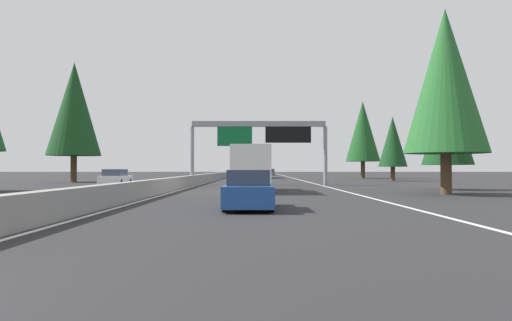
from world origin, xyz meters
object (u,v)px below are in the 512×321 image
at_px(conifer_right_near, 447,121).
at_px(conifer_right_mid, 393,142).
at_px(sedan_distant_b, 269,172).
at_px(conifer_right_foreground, 445,81).
at_px(oncoming_near, 116,178).
at_px(conifer_right_far, 363,131).
at_px(sedan_mid_center, 271,172).
at_px(bus_far_right, 256,167).
at_px(conifer_left_near, 74,109).
at_px(sign_gantry_overhead, 261,134).
at_px(box_truck_mid_right, 251,167).
at_px(sedan_far_left, 249,191).

bearing_deg(conifer_right_near, conifer_right_mid, -7.57).
bearing_deg(conifer_right_near, sedan_distant_b, 6.15).
bearing_deg(conifer_right_foreground, conifer_right_mid, -10.92).
xyz_separation_m(oncoming_near, conifer_right_foreground, (-12.85, -23.26, 5.99)).
bearing_deg(conifer_right_near, conifer_right_far, -4.26).
xyz_separation_m(oncoming_near, conifer_right_mid, (17.48, -29.11, 4.18)).
relative_size(sedan_mid_center, sedan_distant_b, 1.00).
distance_m(oncoming_near, conifer_right_foreground, 27.24).
relative_size(bus_far_right, conifer_right_far, 0.95).
distance_m(sedan_mid_center, sedan_distant_b, 21.07).
height_order(sedan_mid_center, conifer_left_near, conifer_left_near).
relative_size(oncoming_near, conifer_right_foreground, 0.40).
bearing_deg(bus_far_right, sign_gantry_overhead, -179.20).
distance_m(sign_gantry_overhead, sedan_mid_center, 64.97).
distance_m(box_truck_mid_right, conifer_left_near, 30.76).
xyz_separation_m(sign_gantry_overhead, conifer_right_foreground, (-15.57, -10.71, 1.98)).
bearing_deg(conifer_right_far, sedan_distant_b, 13.14).
bearing_deg(sedan_far_left, sedan_mid_center, -2.38).
relative_size(sign_gantry_overhead, sedan_far_left, 2.88).
bearing_deg(conifer_right_near, conifer_left_near, 60.71).
bearing_deg(conifer_right_far, sign_gantry_overhead, 151.14).
bearing_deg(oncoming_near, box_truck_mid_right, 51.73).
height_order(conifer_right_foreground, conifer_right_far, conifer_right_far).
distance_m(sedan_far_left, conifer_right_far, 57.67).
height_order(conifer_right_near, conifer_right_mid, conifer_right_near).
height_order(oncoming_near, conifer_right_far, conifer_right_far).
distance_m(sign_gantry_overhead, bus_far_right, 32.43).
bearing_deg(sedan_far_left, box_truck_mid_right, 0.18).
height_order(box_truck_mid_right, conifer_right_far, conifer_right_far).
relative_size(sign_gantry_overhead, conifer_left_near, 0.93).
height_order(sedan_distant_b, conifer_right_foreground, conifer_right_foreground).
distance_m(conifer_right_near, conifer_right_far, 39.08).
xyz_separation_m(box_truck_mid_right, sedan_mid_center, (76.81, -3.78, -0.93)).
bearing_deg(conifer_left_near, sign_gantry_overhead, -115.14).
height_order(box_truck_mid_right, sedan_mid_center, box_truck_mid_right).
xyz_separation_m(sedan_mid_center, conifer_right_mid, (-50.01, -13.52, 4.18)).
height_order(sign_gantry_overhead, conifer_right_near, conifer_right_near).
distance_m(sedan_far_left, conifer_right_mid, 43.78).
height_order(box_truck_mid_right, conifer_right_foreground, conifer_right_foreground).
relative_size(conifer_right_foreground, conifer_left_near, 0.80).
relative_size(box_truck_mid_right, conifer_right_near, 1.04).
bearing_deg(box_truck_mid_right, bus_far_right, -0.38).
height_order(bus_far_right, conifer_right_near, conifer_right_near).
distance_m(conifer_right_foreground, conifer_right_mid, 30.94).
height_order(conifer_right_mid, conifer_left_near, conifer_left_near).
bearing_deg(bus_far_right, conifer_right_near, -161.70).
bearing_deg(conifer_right_foreground, sedan_far_left, 130.34).
bearing_deg(box_truck_mid_right, conifer_right_foreground, -107.14).
relative_size(sedan_mid_center, conifer_right_near, 0.54).
height_order(box_truck_mid_right, conifer_right_near, conifer_right_near).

